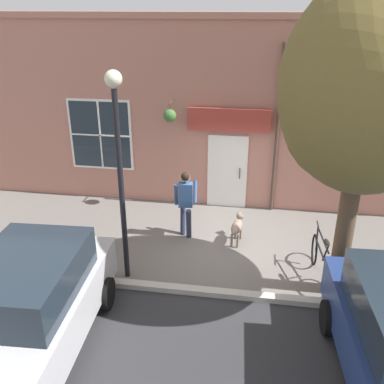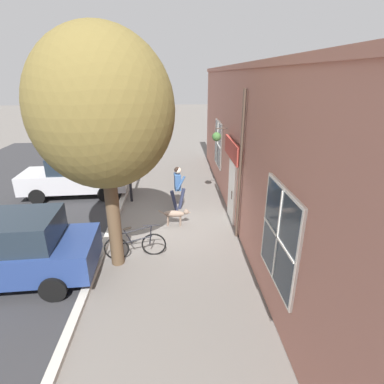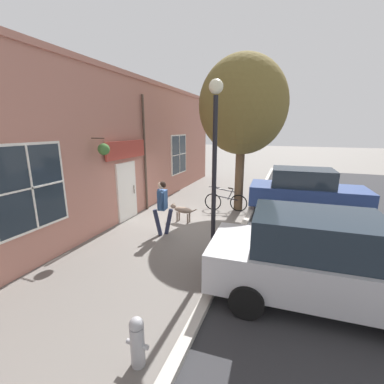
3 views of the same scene
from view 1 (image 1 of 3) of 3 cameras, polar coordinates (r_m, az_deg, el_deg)
name	(u,v)px [view 1 (image 1 of 3)]	position (r m, az deg, el deg)	size (l,w,h in m)	color
ground_plane	(233,245)	(10.49, 5.47, -7.04)	(90.00, 90.00, 0.00)	#66605B
storefront_facade	(243,117)	(11.68, 6.78, 9.94)	(0.95, 18.00, 5.17)	#B27566
pedestrian_walking	(186,198)	(10.37, -0.85, -0.83)	(0.60, 0.55, 1.72)	#282D47
dog_on_leash	(237,226)	(10.43, 6.05, -4.53)	(1.12, 0.33, 0.64)	#7F6B5B
street_tree_by_curb	(364,96)	(7.87, 21.92, 11.78)	(3.33, 2.99, 5.94)	brown
leaning_bicycle	(321,260)	(9.58, 16.84, -8.72)	(1.73, 0.21, 1.00)	black
parked_car_nearest_curb	(27,310)	(7.57, -21.13, -14.50)	(4.38, 2.11, 1.75)	#B7B7BC
street_lamp	(118,149)	(8.20, -9.79, 5.72)	(0.32, 0.32, 4.32)	black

